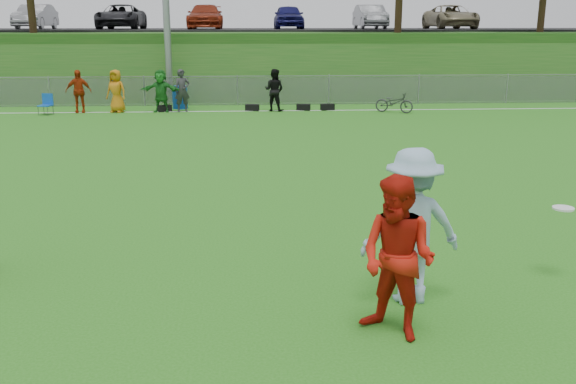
{
  "coord_description": "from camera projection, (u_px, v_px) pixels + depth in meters",
  "views": [
    {
      "loc": [
        0.41,
        -8.13,
        3.51
      ],
      "look_at": [
        0.96,
        0.5,
        1.22
      ],
      "focal_mm": 40.0,
      "sensor_mm": 36.0,
      "label": 1
    }
  ],
  "objects": [
    {
      "name": "ground",
      "position": [
        220.0,
        289.0,
        8.71
      ],
      "size": [
        120.0,
        120.0,
        0.0
      ],
      "primitive_type": "plane",
      "color": "#256C16",
      "rests_on": "ground"
    },
    {
      "name": "sideline_far",
      "position": [
        237.0,
        111.0,
        26.08
      ],
      "size": [
        60.0,
        0.1,
        0.01
      ],
      "primitive_type": "cube",
      "color": "white",
      "rests_on": "ground"
    },
    {
      "name": "fence",
      "position": [
        237.0,
        90.0,
        27.84
      ],
      "size": [
        58.0,
        0.06,
        1.3
      ],
      "color": "gray",
      "rests_on": "ground"
    },
    {
      "name": "berm",
      "position": [
        239.0,
        57.0,
        38.23
      ],
      "size": [
        120.0,
        18.0,
        3.0
      ],
      "primitive_type": "cube",
      "color": "#1A5217",
      "rests_on": "ground"
    },
    {
      "name": "parking_lot",
      "position": [
        239.0,
        30.0,
        39.76
      ],
      "size": [
        120.0,
        12.0,
        0.1
      ],
      "primitive_type": "cube",
      "color": "black",
      "rests_on": "berm"
    },
    {
      "name": "car_row",
      "position": [
        219.0,
        17.0,
        38.53
      ],
      "size": [
        32.04,
        5.18,
        1.44
      ],
      "color": "silver",
      "rests_on": "parking_lot"
    },
    {
      "name": "spectator_row",
      "position": [
        166.0,
        91.0,
        25.68
      ],
      "size": [
        8.83,
        0.92,
        1.69
      ],
      "color": "#AA2D0B",
      "rests_on": "ground"
    },
    {
      "name": "gear_bags",
      "position": [
        262.0,
        108.0,
        26.2
      ],
      "size": [
        7.25,
        0.5,
        0.26
      ],
      "color": "black",
      "rests_on": "ground"
    },
    {
      "name": "player_red_center",
      "position": [
        398.0,
        258.0,
        7.19
      ],
      "size": [
        1.16,
        1.15,
        1.89
      ],
      "primitive_type": "imported",
      "rotation": [
        0.0,
        0.0,
        -0.75
      ],
      "color": "red",
      "rests_on": "ground"
    },
    {
      "name": "player_blue",
      "position": [
        412.0,
        226.0,
        8.11
      ],
      "size": [
        1.39,
        0.91,
        2.02
      ],
      "primitive_type": "imported",
      "rotation": [
        0.0,
        0.0,
        3.27
      ],
      "color": "#94B7CD",
      "rests_on": "ground"
    },
    {
      "name": "frisbee",
      "position": [
        563.0,
        208.0,
        8.88
      ],
      "size": [
        0.3,
        0.3,
        0.03
      ],
      "color": "white",
      "rests_on": "ground"
    },
    {
      "name": "recycling_bin",
      "position": [
        180.0,
        97.0,
        26.77
      ],
      "size": [
        0.66,
        0.66,
        0.94
      ],
      "primitive_type": "cylinder",
      "rotation": [
        0.0,
        0.0,
        0.06
      ],
      "color": "#0E3A99",
      "rests_on": "ground"
    },
    {
      "name": "camp_chair",
      "position": [
        46.0,
        109.0,
        25.01
      ],
      "size": [
        0.55,
        0.56,
        0.82
      ],
      "rotation": [
        0.0,
        0.0,
        -0.24
      ],
      "color": "#104EB4",
      "rests_on": "ground"
    },
    {
      "name": "bicycle",
      "position": [
        394.0,
        103.0,
        25.59
      ],
      "size": [
        1.6,
        1.21,
        0.81
      ],
      "primitive_type": "imported",
      "rotation": [
        0.0,
        0.0,
        1.07
      ],
      "color": "#29292B",
      "rests_on": "ground"
    }
  ]
}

